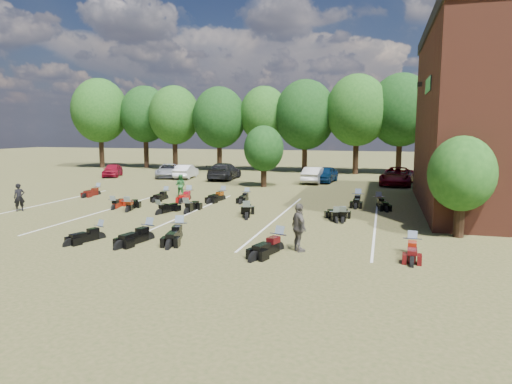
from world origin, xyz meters
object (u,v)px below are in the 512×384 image
(person_black, at_px, (19,197))
(motorcycle_14, at_px, (98,195))
(car_4, at_px, (325,174))
(motorcycle_7, at_px, (114,209))
(person_grey, at_px, (299,228))
(person_green, at_px, (180,185))
(car_0, at_px, (113,170))
(motorcycle_3, at_px, (148,240))

(person_black, height_order, motorcycle_14, person_black)
(car_4, height_order, motorcycle_7, car_4)
(car_4, bearing_deg, person_grey, -77.68)
(person_black, bearing_deg, motorcycle_14, 38.42)
(car_4, xyz_separation_m, motorcycle_14, (-14.62, -12.19, -0.69))
(person_green, relative_size, motorcycle_7, 0.77)
(person_green, bearing_deg, person_grey, 130.25)
(motorcycle_7, bearing_deg, person_green, -116.76)
(car_0, distance_m, car_4, 20.76)
(person_black, bearing_deg, car_4, 2.96)
(motorcycle_14, bearing_deg, car_0, 118.66)
(car_4, height_order, motorcycle_3, car_4)
(car_0, bearing_deg, motorcycle_3, -75.72)
(person_grey, distance_m, motorcycle_7, 13.56)
(car_0, bearing_deg, person_green, -62.56)
(car_4, relative_size, person_black, 2.57)
(person_grey, xyz_separation_m, motorcycle_3, (-6.46, 0.15, -0.93))
(motorcycle_3, bearing_deg, person_green, 120.60)
(car_4, height_order, person_black, person_black)
(person_green, xyz_separation_m, motorcycle_3, (3.99, -11.77, -0.78))
(car_0, xyz_separation_m, person_green, (12.20, -10.57, 0.14))
(person_grey, bearing_deg, motorcycle_7, 28.07)
(person_black, bearing_deg, motorcycle_7, -27.10)
(motorcycle_7, bearing_deg, motorcycle_3, 121.34)
(person_black, xyz_separation_m, motorcycle_14, (0.31, 6.92, -0.79))
(person_green, distance_m, motorcycle_3, 12.45)
(car_0, relative_size, person_green, 2.42)
(person_grey, bearing_deg, person_green, 6.56)
(car_0, distance_m, motorcycle_3, 27.59)
(car_0, xyz_separation_m, motorcycle_3, (16.19, -22.34, -0.64))
(motorcycle_14, bearing_deg, person_green, 7.16)
(car_4, distance_m, motorcycle_14, 19.05)
(motorcycle_7, height_order, motorcycle_14, motorcycle_14)
(person_black, xyz_separation_m, motorcycle_7, (4.81, 1.94, -0.79))
(car_0, height_order, person_green, person_green)
(person_black, height_order, motorcycle_7, person_black)
(car_0, distance_m, motorcycle_7, 19.46)
(car_0, height_order, person_black, person_black)
(person_green, distance_m, person_grey, 15.85)
(person_black, bearing_deg, person_grey, -63.23)
(person_green, xyz_separation_m, motorcycle_7, (-1.58, -5.72, -0.78))
(person_green, distance_m, motorcycle_7, 5.99)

